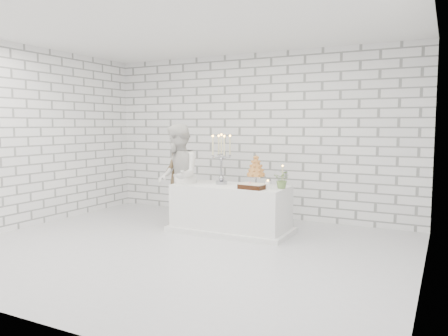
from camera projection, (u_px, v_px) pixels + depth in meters
ground at (183, 249)px, 6.04m from camera, size 6.00×5.00×0.01m
ceiling at (180, 25)px, 5.75m from camera, size 6.00×5.00×0.01m
wall_back at (255, 136)px, 8.11m from camera, size 6.00×0.01×3.00m
wall_front at (20, 148)px, 3.68m from camera, size 6.00×0.01×3.00m
wall_left at (28, 137)px, 7.26m from camera, size 0.01×5.00×3.00m
wall_right at (427, 144)px, 4.54m from camera, size 0.01×5.00×3.00m
cake_table at (231, 209)px, 6.95m from camera, size 1.80×0.80×0.75m
groom at (177, 178)px, 7.56m from camera, size 0.46×0.62×1.56m
bride at (178, 177)px, 7.13m from camera, size 1.02×1.06×1.72m
candelabra at (221, 159)px, 7.00m from camera, size 0.33×0.33×0.81m
croquembouche at (256, 170)px, 6.81m from camera, size 0.40×0.40×0.49m
chocolate_cake at (253, 186)px, 6.51m from camera, size 0.40×0.31×0.08m
pillar_candle at (268, 185)px, 6.48m from camera, size 0.09×0.09×0.12m
extra_taper at (282, 177)px, 6.65m from camera, size 0.07×0.07×0.32m
flowers at (282, 180)px, 6.54m from camera, size 0.25×0.22×0.27m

